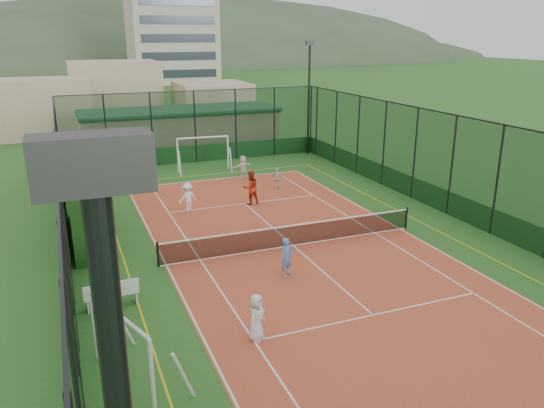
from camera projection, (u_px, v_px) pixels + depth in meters
The scene contains 18 objects.
ground at pixel (293, 246), 22.87m from camera, with size 300.00×300.00×0.00m, color #2C6021.
court_slab at pixel (293, 246), 22.87m from camera, with size 11.17×23.97×0.01m, color #B34027.
tennis_net at pixel (293, 234), 22.71m from camera, with size 11.67×0.12×1.06m, color black, non-canonical shape.
perimeter_fence at pixel (294, 190), 22.11m from camera, with size 18.12×34.12×5.00m, color black, non-canonical shape.
floodlight_ne at pixel (309, 99), 39.32m from camera, with size 0.60×0.26×8.25m, color black, non-canonical shape.
clubhouse at pixel (180, 129), 41.84m from camera, with size 15.20×7.20×3.15m, color tan, non-canonical shape.
distant_hills at pixel (86, 65), 155.45m from camera, with size 200.00×60.00×24.00m, color #384C33, non-canonical shape.
hedge_left at pixel (81, 206), 23.30m from camera, with size 1.02×6.81×2.98m, color black.
white_bench at pixel (111, 293), 17.61m from camera, with size 1.78×0.49×1.00m, color white, non-canonical shape.
futsal_goal_near at pixel (121, 350), 13.48m from camera, with size 0.95×3.26×2.10m, color white, non-canonical shape.
futsal_goal_far at pixel (203, 154), 35.15m from camera, with size 3.46×1.00×2.23m, color white, non-canonical shape.
child_near_left at pixel (256, 317), 15.66m from camera, with size 0.71×0.46×1.46m, color white.
child_near_mid at pixel (287, 257), 19.84m from camera, with size 0.55×0.36×1.50m, color #4D87DB.
child_far_left at pixel (188, 197), 27.04m from camera, with size 0.98×0.56×1.51m, color white.
child_far_right at pixel (277, 178), 31.11m from camera, with size 0.73×0.30×1.25m, color silver.
child_far_back at pixel (243, 167), 33.16m from camera, with size 1.39×0.44×1.50m, color white.
coach at pixel (251, 188), 28.19m from camera, with size 0.89×0.69×1.82m, color #AA2B12.
tennis_balls at pixel (306, 234), 24.15m from camera, with size 4.46×0.84×0.07m.
Camera 1 is at (-8.73, -19.36, 8.72)m, focal length 35.00 mm.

